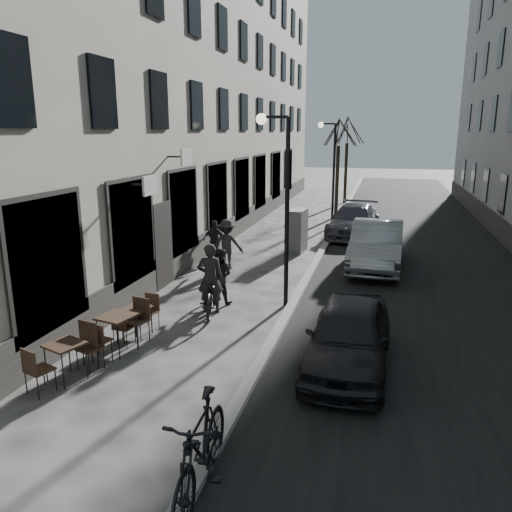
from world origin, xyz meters
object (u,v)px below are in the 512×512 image
at_px(bistro_set_a, 66,358).
at_px(pedestrian_near, 219,276).
at_px(moped, 201,449).
at_px(tree_far, 347,131).
at_px(car_near, 349,335).
at_px(tree_near, 339,131).
at_px(bistro_set_b, 117,330).
at_px(streetlamp_near, 281,190).
at_px(bicycle, 211,291).
at_px(bistro_set_c, 137,319).
at_px(utility_cabinet, 297,231).
at_px(pedestrian_mid, 227,244).
at_px(streetlamp_far, 331,163).
at_px(car_far, 354,221).
at_px(pedestrian_far, 214,240).
at_px(car_mid, 377,245).

distance_m(bistro_set_a, pedestrian_near, 5.19).
bearing_deg(moped, tree_far, 87.74).
bearing_deg(car_near, pedestrian_near, 142.47).
bearing_deg(moped, tree_near, 87.99).
bearing_deg(bistro_set_b, tree_near, 93.74).
distance_m(streetlamp_near, bicycle, 3.23).
relative_size(bistro_set_c, bicycle, 0.67).
relative_size(utility_cabinet, moped, 0.76).
bearing_deg(streetlamp_near, car_near, -57.57).
xyz_separation_m(streetlamp_near, pedestrian_mid, (-2.53, 3.21, -2.30)).
relative_size(utility_cabinet, pedestrian_near, 1.08).
distance_m(bicycle, pedestrian_mid, 4.30).
height_order(streetlamp_far, car_far, streetlamp_far).
bearing_deg(car_near, bistro_set_a, -157.88).
bearing_deg(bicycle, streetlamp_near, -163.97).
relative_size(tree_near, bistro_set_b, 3.28).
xyz_separation_m(bicycle, car_far, (3.00, 11.01, 0.13)).
relative_size(pedestrian_far, car_far, 0.31).
xyz_separation_m(bistro_set_b, pedestrian_near, (1.10, 3.60, 0.27)).
height_order(pedestrian_mid, pedestrian_far, pedestrian_mid).
xyz_separation_m(bistro_set_c, utility_cabinet, (2.14, 9.29, 0.41)).
height_order(car_near, car_far, car_far).
bearing_deg(car_mid, bistro_set_a, -117.49).
distance_m(bistro_set_b, car_far, 14.47).
relative_size(bistro_set_a, bistro_set_c, 1.09).
height_order(streetlamp_near, moped, streetlamp_near).
bearing_deg(tree_near, car_far, -75.58).
relative_size(tree_near, tree_far, 1.00).
bearing_deg(bistro_set_a, car_far, 93.00).
bearing_deg(bistro_set_a, utility_cabinet, 97.26).
bearing_deg(bistro_set_b, pedestrian_mid, 100.45).
bearing_deg(bistro_set_c, streetlamp_far, 85.32).
bearing_deg(moped, car_near, 66.29).
distance_m(bistro_set_c, car_near, 4.88).
relative_size(tree_near, bistro_set_c, 3.95).
height_order(tree_far, pedestrian_far, tree_far).
bearing_deg(tree_near, utility_cabinet, -94.62).
bearing_deg(pedestrian_near, car_far, -105.48).
relative_size(pedestrian_far, car_near, 0.38).
height_order(car_far, moped, car_far).
relative_size(streetlamp_far, pedestrian_near, 3.26).
relative_size(bistro_set_b, utility_cabinet, 1.04).
distance_m(bistro_set_a, bicycle, 4.47).
bearing_deg(car_near, bistro_set_c, 177.52).
xyz_separation_m(pedestrian_mid, pedestrian_far, (-0.81, 1.00, -0.12)).
height_order(tree_near, car_mid, tree_near).
distance_m(bicycle, moped, 6.87).
xyz_separation_m(pedestrian_near, car_far, (3.01, 10.27, -0.08)).
bearing_deg(bicycle, utility_cabinet, -112.76).
bearing_deg(pedestrian_near, streetlamp_far, -96.85).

